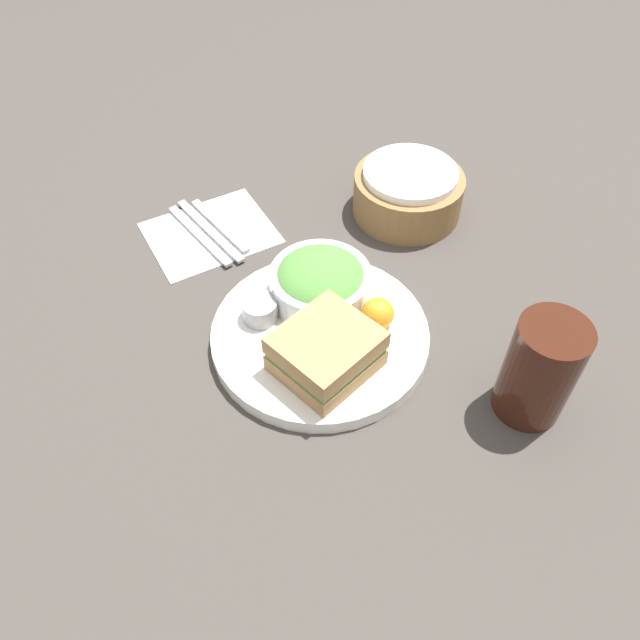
# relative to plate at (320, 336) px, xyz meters

# --- Properties ---
(ground_plane) EXTENTS (4.00, 4.00, 0.00)m
(ground_plane) POSITION_rel_plate_xyz_m (0.00, 0.00, -0.01)
(ground_plane) COLOR #3D3833
(plate) EXTENTS (0.28, 0.28, 0.02)m
(plate) POSITION_rel_plate_xyz_m (0.00, 0.00, 0.00)
(plate) COLOR white
(plate) RESTS_ON ground_plane
(sandwich) EXTENTS (0.13, 0.13, 0.06)m
(sandwich) POSITION_rel_plate_xyz_m (0.05, -0.02, 0.04)
(sandwich) COLOR #A37A4C
(sandwich) RESTS_ON plate
(salad_bowl) EXTENTS (0.13, 0.13, 0.06)m
(salad_bowl) POSITION_rel_plate_xyz_m (-0.05, 0.03, 0.04)
(salad_bowl) COLOR white
(salad_bowl) RESTS_ON plate
(dressing_cup) EXTENTS (0.05, 0.05, 0.03)m
(dressing_cup) POSITION_rel_plate_xyz_m (-0.06, -0.06, 0.02)
(dressing_cup) COLOR #99999E
(dressing_cup) RESTS_ON plate
(orange_wedge) EXTENTS (0.04, 0.04, 0.04)m
(orange_wedge) POSITION_rel_plate_xyz_m (0.03, 0.07, 0.03)
(orange_wedge) COLOR orange
(orange_wedge) RESTS_ON plate
(drink_glass) EXTENTS (0.08, 0.08, 0.14)m
(drink_glass) POSITION_rel_plate_xyz_m (0.20, 0.17, 0.06)
(drink_glass) COLOR #38190F
(drink_glass) RESTS_ON ground_plane
(bread_basket) EXTENTS (0.17, 0.17, 0.08)m
(bread_basket) POSITION_rel_plate_xyz_m (-0.16, 0.25, 0.03)
(bread_basket) COLOR olive
(bread_basket) RESTS_ON ground_plane
(napkin) EXTENTS (0.15, 0.18, 0.00)m
(napkin) POSITION_rel_plate_xyz_m (-0.26, -0.04, -0.01)
(napkin) COLOR white
(napkin) RESTS_ON ground_plane
(fork) EXTENTS (0.16, 0.04, 0.01)m
(fork) POSITION_rel_plate_xyz_m (-0.26, -0.06, -0.00)
(fork) COLOR #B2B2B7
(fork) RESTS_ON napkin
(knife) EXTENTS (0.17, 0.04, 0.01)m
(knife) POSITION_rel_plate_xyz_m (-0.26, -0.04, -0.00)
(knife) COLOR #B2B2B7
(knife) RESTS_ON napkin
(spoon) EXTENTS (0.15, 0.04, 0.01)m
(spoon) POSITION_rel_plate_xyz_m (-0.27, -0.03, -0.00)
(spoon) COLOR #B2B2B7
(spoon) RESTS_ON napkin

